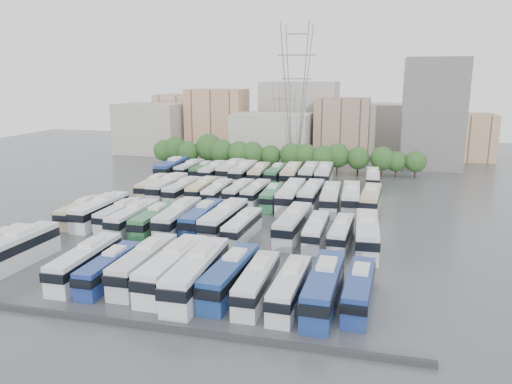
% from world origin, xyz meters
% --- Properties ---
extents(ground, '(220.00, 220.00, 0.00)m').
position_xyz_m(ground, '(0.00, 0.00, 0.00)').
color(ground, '#424447').
rests_on(ground, ground).
extents(parapet, '(56.00, 0.50, 0.50)m').
position_xyz_m(parapet, '(0.00, -33.00, 0.25)').
color(parapet, '#2D2D30').
rests_on(parapet, ground).
extents(tree_line, '(63.97, 7.52, 8.25)m').
position_xyz_m(tree_line, '(-2.68, 42.14, 4.19)').
color(tree_line, black).
rests_on(tree_line, ground).
extents(city_buildings, '(102.00, 35.00, 20.00)m').
position_xyz_m(city_buildings, '(-7.46, 71.86, 7.87)').
color(city_buildings, '#9E998E').
rests_on(city_buildings, ground).
extents(apartment_tower, '(14.00, 14.00, 26.00)m').
position_xyz_m(apartment_tower, '(34.00, 58.00, 13.00)').
color(apartment_tower, silver).
rests_on(apartment_tower, ground).
extents(electricity_pylon, '(9.00, 6.91, 33.83)m').
position_xyz_m(electricity_pylon, '(2.00, 50.00, 18.66)').
color(electricity_pylon, slate).
rests_on(electricity_pylon, ground).
extents(bus_r0_s1, '(3.52, 13.56, 4.22)m').
position_xyz_m(bus_r0_s1, '(-18.28, -23.53, 2.07)').
color(bus_r0_s1, silver).
rests_on(bus_r0_s1, ground).
extents(bus_r0_s4, '(2.98, 12.20, 3.81)m').
position_xyz_m(bus_r0_s4, '(-8.34, -24.08, 1.87)').
color(bus_r0_s4, silver).
rests_on(bus_r0_s4, ground).
extents(bus_r0_s5, '(2.48, 10.82, 3.39)m').
position_xyz_m(bus_r0_s5, '(-5.05, -24.70, 1.66)').
color(bus_r0_s5, navy).
rests_on(bus_r0_s5, ground).
extents(bus_r0_s6, '(2.81, 12.51, 3.92)m').
position_xyz_m(bus_r0_s6, '(-1.66, -23.17, 1.92)').
color(bus_r0_s6, silver).
rests_on(bus_r0_s6, ground).
extents(bus_r0_s7, '(3.07, 13.20, 4.13)m').
position_xyz_m(bus_r0_s7, '(1.85, -23.68, 2.03)').
color(bus_r0_s7, white).
rests_on(bus_r0_s7, ground).
extents(bus_r0_s8, '(3.30, 13.76, 4.30)m').
position_xyz_m(bus_r0_s8, '(5.04, -24.64, 2.11)').
color(bus_r0_s8, silver).
rests_on(bus_r0_s8, ground).
extents(bus_r0_s9, '(3.30, 12.38, 3.85)m').
position_xyz_m(bus_r0_s9, '(8.38, -23.82, 1.89)').
color(bus_r0_s9, navy).
rests_on(bus_r0_s9, ground).
extents(bus_r0_s10, '(2.54, 11.31, 3.54)m').
position_xyz_m(bus_r0_s10, '(11.43, -24.58, 1.74)').
color(bus_r0_s10, silver).
rests_on(bus_r0_s10, ground).
extents(bus_r0_s11, '(2.71, 11.23, 3.51)m').
position_xyz_m(bus_r0_s11, '(14.87, -24.93, 1.72)').
color(bus_r0_s11, silver).
rests_on(bus_r0_s11, ground).
extents(bus_r0_s12, '(3.07, 12.82, 4.00)m').
position_xyz_m(bus_r0_s12, '(18.15, -24.52, 1.97)').
color(bus_r0_s12, navy).
rests_on(bus_r0_s12, ground).
extents(bus_r0_s13, '(2.85, 11.23, 3.50)m').
position_xyz_m(bus_r0_s13, '(21.47, -23.61, 1.72)').
color(bus_r0_s13, navy).
rests_on(bus_r0_s13, ground).
extents(bus_r1_s0, '(2.92, 11.05, 3.43)m').
position_xyz_m(bus_r1_s0, '(-21.32, -5.28, 1.69)').
color(bus_r1_s0, tan).
rests_on(bus_r1_s0, ground).
extents(bus_r1_s1, '(2.93, 12.83, 4.02)m').
position_xyz_m(bus_r1_s1, '(-18.13, -4.92, 1.97)').
color(bus_r1_s1, silver).
rests_on(bus_r1_s1, ground).
extents(bus_r1_s2, '(2.55, 10.95, 3.43)m').
position_xyz_m(bus_r1_s2, '(-14.80, -5.24, 1.68)').
color(bus_r1_s2, silver).
rests_on(bus_r1_s2, ground).
extents(bus_r1_s3, '(2.76, 11.81, 3.69)m').
position_xyz_m(bus_r1_s3, '(-11.65, -6.92, 1.81)').
color(bus_r1_s3, silver).
rests_on(bus_r1_s3, ground).
extents(bus_r1_s4, '(2.64, 11.54, 3.61)m').
position_xyz_m(bus_r1_s4, '(-8.34, -7.02, 1.77)').
color(bus_r1_s4, '#2D6B3E').
rests_on(bus_r1_s4, ground).
extents(bus_r1_s5, '(3.19, 12.97, 4.05)m').
position_xyz_m(bus_r1_s5, '(-5.11, -5.70, 1.99)').
color(bus_r1_s5, silver).
rests_on(bus_r1_s5, ground).
extents(bus_r1_s6, '(2.64, 12.09, 3.79)m').
position_xyz_m(bus_r1_s6, '(-1.87, -4.61, 1.86)').
color(bus_r1_s6, navy).
rests_on(bus_r1_s6, ground).
extents(bus_r1_s7, '(3.50, 13.32, 4.14)m').
position_xyz_m(bus_r1_s7, '(1.67, -5.14, 2.03)').
color(bus_r1_s7, silver).
rests_on(bus_r1_s7, ground).
extents(bus_r1_s8, '(2.97, 11.24, 3.49)m').
position_xyz_m(bus_r1_s8, '(4.83, -6.72, 1.72)').
color(bus_r1_s8, silver).
rests_on(bus_r1_s8, ground).
extents(bus_r1_s10, '(3.43, 13.00, 4.04)m').
position_xyz_m(bus_r1_s10, '(11.47, -4.66, 1.98)').
color(bus_r1_s10, silver).
rests_on(bus_r1_s10, ground).
extents(bus_r1_s11, '(2.43, 10.95, 3.43)m').
position_xyz_m(bus_r1_s11, '(14.86, -5.92, 1.69)').
color(bus_r1_s11, silver).
rests_on(bus_r1_s11, ground).
extents(bus_r1_s12, '(2.82, 10.94, 3.40)m').
position_xyz_m(bus_r1_s12, '(18.23, -6.20, 1.67)').
color(bus_r1_s12, silver).
rests_on(bus_r1_s12, ground).
extents(bus_r1_s13, '(3.54, 13.38, 4.16)m').
position_xyz_m(bus_r1_s13, '(21.54, -6.80, 2.04)').
color(bus_r1_s13, silver).
rests_on(bus_r1_s13, ground).
extents(bus_r2_s1, '(3.14, 11.83, 3.68)m').
position_xyz_m(bus_r2_s1, '(-18.01, 13.01, 1.80)').
color(bus_r2_s1, '#C6BC88').
rests_on(bus_r2_s1, ground).
extents(bus_r2_s2, '(2.88, 12.86, 4.03)m').
position_xyz_m(bus_r2_s2, '(-14.85, 12.36, 1.98)').
color(bus_r2_s2, silver).
rests_on(bus_r2_s2, ground).
extents(bus_r2_s3, '(3.08, 11.92, 3.71)m').
position_xyz_m(bus_r2_s3, '(-11.53, 11.42, 1.82)').
color(bus_r2_s3, silver).
rests_on(bus_r2_s3, ground).
extents(bus_r2_s4, '(2.68, 11.59, 3.63)m').
position_xyz_m(bus_r2_s4, '(-8.35, 12.89, 1.78)').
color(bus_r2_s4, beige).
rests_on(bus_r2_s4, ground).
extents(bus_r2_s5, '(2.72, 11.47, 3.58)m').
position_xyz_m(bus_r2_s5, '(-5.02, 11.51, 1.76)').
color(bus_r2_s5, silver).
rests_on(bus_r2_s5, ground).
extents(bus_r2_s6, '(2.91, 11.22, 3.49)m').
position_xyz_m(bus_r2_s6, '(-1.50, 13.13, 1.71)').
color(bus_r2_s6, silver).
rests_on(bus_r2_s6, ground).
extents(bus_r2_s7, '(2.87, 11.44, 3.57)m').
position_xyz_m(bus_r2_s7, '(1.66, 13.04, 1.75)').
color(bus_r2_s7, silver).
rests_on(bus_r2_s7, ground).
extents(bus_r2_s8, '(2.79, 11.05, 3.44)m').
position_xyz_m(bus_r2_s8, '(4.86, 11.35, 1.69)').
color(bus_r2_s8, '#2F6D45').
rests_on(bus_r2_s8, ground).
extents(bus_r2_s9, '(3.01, 13.65, 4.28)m').
position_xyz_m(bus_r2_s9, '(8.25, 11.22, 2.10)').
color(bus_r2_s9, silver).
rests_on(bus_r2_s9, ground).
extents(bus_r2_s10, '(3.08, 12.82, 4.00)m').
position_xyz_m(bus_r2_s10, '(11.42, 13.08, 1.96)').
color(bus_r2_s10, silver).
rests_on(bus_r2_s10, ground).
extents(bus_r2_s11, '(3.34, 13.00, 4.04)m').
position_xyz_m(bus_r2_s11, '(14.91, 11.45, 1.99)').
color(bus_r2_s11, silver).
rests_on(bus_r2_s11, ground).
extents(bus_r2_s12, '(3.43, 13.12, 4.08)m').
position_xyz_m(bus_r2_s12, '(18.20, 12.57, 2.00)').
color(bus_r2_s12, silver).
rests_on(bus_r2_s12, ground).
extents(bus_r2_s13, '(3.33, 12.96, 4.03)m').
position_xyz_m(bus_r2_s13, '(21.47, 11.99, 1.98)').
color(bus_r2_s13, '#C4B287').
rests_on(bus_r2_s13, ground).
extents(bus_r3_s0, '(3.31, 13.61, 4.25)m').
position_xyz_m(bus_r3_s0, '(-21.49, 29.50, 2.09)').
color(bus_r3_s0, navy).
rests_on(bus_r3_s0, ground).
extents(bus_r3_s1, '(2.99, 11.62, 3.62)m').
position_xyz_m(bus_r3_s1, '(-18.04, 30.98, 1.78)').
color(bus_r3_s1, silver).
rests_on(bus_r3_s1, ground).
extents(bus_r3_s2, '(2.54, 11.12, 3.48)m').
position_xyz_m(bus_r3_s2, '(-14.62, 30.33, 1.71)').
color(bus_r3_s2, '#2B6639').
rests_on(bus_r3_s2, ground).
extents(bus_r3_s3, '(3.01, 12.39, 3.87)m').
position_xyz_m(bus_r3_s3, '(-11.59, 28.91, 1.90)').
color(bus_r3_s3, silver).
rests_on(bus_r3_s3, ground).
extents(bus_r3_s4, '(2.90, 12.98, 4.07)m').
position_xyz_m(bus_r3_s4, '(-8.41, 30.91, 2.00)').
color(bus_r3_s4, silver).
rests_on(bus_r3_s4, ground).
extents(bus_r3_s5, '(3.04, 13.41, 4.20)m').
position_xyz_m(bus_r3_s5, '(-5.05, 28.71, 2.06)').
color(bus_r3_s5, silver).
rests_on(bus_r3_s5, ground).
extents(bus_r3_s6, '(3.29, 12.49, 3.88)m').
position_xyz_m(bus_r3_s6, '(-1.73, 29.05, 1.91)').
color(bus_r3_s6, '#C6B988').
rests_on(bus_r3_s6, ground).
extents(bus_r3_s7, '(2.65, 12.10, 3.80)m').
position_xyz_m(bus_r3_s7, '(1.68, 29.76, 1.86)').
color(bus_r3_s7, '#2B663D').
rests_on(bus_r3_s7, ground).
extents(bus_r3_s8, '(3.48, 13.45, 4.19)m').
position_xyz_m(bus_r3_s8, '(4.97, 29.28, 2.06)').
color(bus_r3_s8, '#C9B68A').
rests_on(bus_r3_s8, ground).
extents(bus_r3_s9, '(3.16, 13.30, 4.15)m').
position_xyz_m(bus_r3_s9, '(8.42, 30.81, 2.04)').
color(bus_r3_s9, silver).
rests_on(bus_r3_s9, ground).
extents(bus_r3_s10, '(3.42, 13.49, 4.20)m').
position_xyz_m(bus_r3_s10, '(11.50, 30.64, 2.06)').
color(bus_r3_s10, silver).
rests_on(bus_r3_s10, ground).
extents(bus_r3_s13, '(2.88, 11.74, 3.66)m').
position_xyz_m(bus_r3_s13, '(21.25, 30.34, 1.80)').
color(bus_r3_s13, silver).
rests_on(bus_r3_s13, ground).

